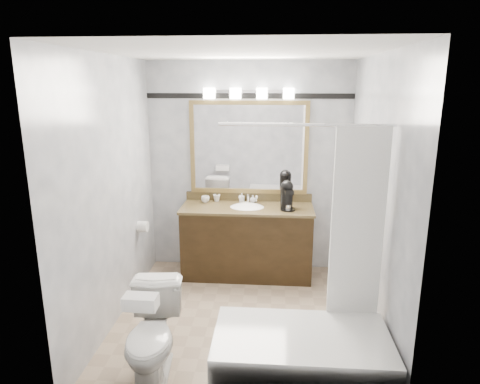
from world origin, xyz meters
name	(u,v)px	position (x,y,z in m)	size (l,w,h in m)	color
room	(240,196)	(0.00, 0.00, 1.25)	(2.42, 2.62, 2.52)	tan
vanity	(247,240)	(0.00, 1.02, 0.44)	(1.53, 0.58, 0.97)	black
mirror	(249,148)	(0.00, 1.28, 1.50)	(1.40, 0.04, 1.10)	olive
vanity_light_bar	(249,93)	(0.00, 1.23, 2.13)	(1.02, 0.14, 0.12)	silver
accent_stripe	(249,96)	(0.00, 1.29, 2.10)	(2.40, 0.01, 0.06)	black
bathtub	(304,353)	(0.55, -0.90, 0.28)	(1.30, 0.75, 1.96)	white
tp_roll	(143,226)	(-1.14, 0.66, 0.70)	(0.12, 0.12, 0.11)	white
toilet	(152,336)	(-0.60, -0.90, 0.36)	(0.41, 0.71, 0.73)	white
tissue_box	(141,302)	(-0.60, -1.12, 0.78)	(0.24, 0.13, 0.10)	white
coffee_maker	(287,194)	(0.45, 0.97, 1.02)	(0.18, 0.22, 0.33)	black
cup_left	(205,199)	(-0.51, 1.17, 0.89)	(0.10, 0.10, 0.08)	white
cup_right	(217,198)	(-0.38, 1.23, 0.89)	(0.09, 0.09, 0.08)	white
soap_bottle_a	(242,198)	(-0.08, 1.22, 0.91)	(0.05, 0.05, 0.11)	white
soap_bottle_b	(253,199)	(0.06, 1.21, 0.89)	(0.07, 0.07, 0.09)	white
soap_bar	(246,203)	(-0.02, 1.13, 0.86)	(0.07, 0.04, 0.02)	beige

